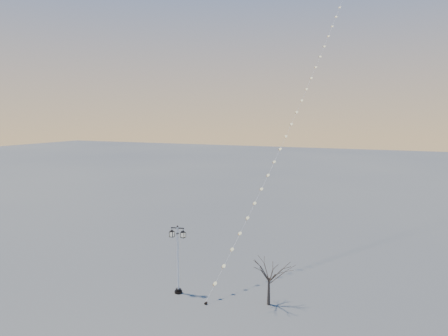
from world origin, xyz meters
The scene contains 4 objects.
ground centered at (0.00, 0.00, 0.00)m, with size 300.00×300.00×0.00m, color #4D4F4D.
street_lamp centered at (-0.41, 1.50, 2.99)m, with size 1.35×0.65×5.39m.
bare_tree centered at (6.62, 2.38, 2.60)m, with size 2.25×2.25×3.74m.
kite_train centered at (5.94, 19.00, 19.30)m, with size 7.66×37.43×38.82m.
Camera 1 is at (14.74, -24.67, 13.69)m, focal length 32.53 mm.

